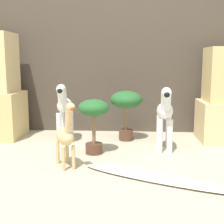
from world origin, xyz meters
name	(u,v)px	position (x,y,z in m)	size (l,w,h in m)	color
ground_plane	(97,179)	(0.00, 0.00, 0.00)	(14.00, 14.00, 0.00)	#B2A88E
wall_back	(111,39)	(0.00, 1.60, 1.10)	(6.40, 0.08, 2.20)	#473D33
zebra_right	(165,113)	(0.56, 0.76, 0.36)	(0.17, 0.46, 0.62)	white
zebra_left	(64,108)	(-0.46, 1.04, 0.36)	(0.17, 0.46, 0.62)	white
giraffe_figurine	(66,135)	(-0.27, 0.23, 0.27)	(0.26, 0.39, 0.55)	tan
potted_palm_front	(126,104)	(0.19, 1.13, 0.40)	(0.34, 0.34, 0.53)	#513323
potted_palm_back	(94,115)	(-0.09, 0.62, 0.36)	(0.28, 0.28, 0.50)	#513323
surfboard	(159,178)	(0.45, 0.00, 0.02)	(1.20, 0.68, 0.08)	silver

